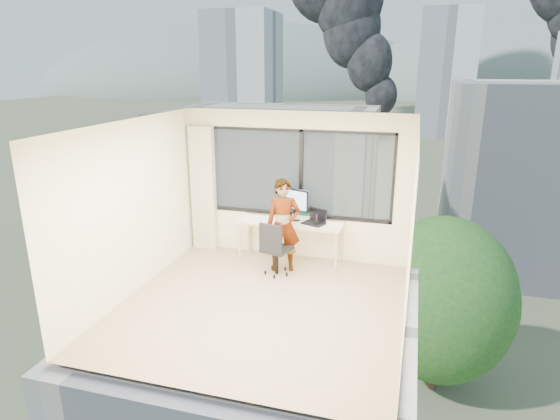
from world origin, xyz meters
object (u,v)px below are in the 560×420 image
(game_console, at_px, (302,216))
(handbag, at_px, (304,214))
(person, at_px, (283,226))
(laptop, at_px, (314,217))
(monitor, at_px, (295,204))
(chair, at_px, (277,247))
(desk, at_px, (290,242))

(game_console, height_order, handbag, handbag)
(person, xyz_separation_m, handbag, (0.23, 0.52, 0.06))
(game_console, height_order, laptop, laptop)
(person, distance_m, monitor, 0.53)
(chair, distance_m, laptop, 0.83)
(game_console, bearing_deg, desk, -132.03)
(laptop, distance_m, handbag, 0.30)
(person, bearing_deg, desk, 68.75)
(game_console, relative_size, laptop, 0.89)
(desk, xyz_separation_m, chair, (-0.09, -0.56, 0.10))
(chair, height_order, person, person)
(laptop, bearing_deg, handbag, 157.54)
(person, relative_size, handbag, 6.11)
(person, xyz_separation_m, game_console, (0.18, 0.59, 0.01))
(desk, height_order, chair, chair)
(desk, bearing_deg, monitor, 68.29)
(desk, relative_size, chair, 1.91)
(desk, relative_size, monitor, 3.19)
(monitor, height_order, laptop, monitor)
(handbag, bearing_deg, game_console, 121.19)
(desk, height_order, handbag, handbag)
(handbag, bearing_deg, laptop, -50.06)
(desk, xyz_separation_m, laptop, (0.41, -0.03, 0.49))
(monitor, height_order, game_console, monitor)
(person, distance_m, game_console, 0.62)
(person, height_order, monitor, person)
(desk, bearing_deg, handbag, 41.09)
(person, distance_m, handbag, 0.58)
(chair, distance_m, person, 0.38)
(monitor, distance_m, laptop, 0.43)
(monitor, relative_size, game_console, 1.67)
(person, bearing_deg, monitor, 64.46)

